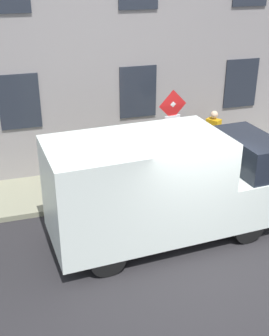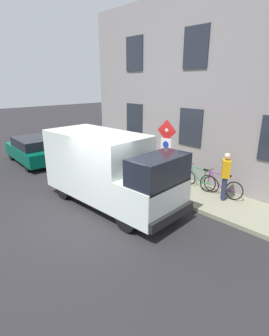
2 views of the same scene
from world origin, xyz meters
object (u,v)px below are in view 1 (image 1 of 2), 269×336
at_px(sign_post_stacked, 172,132).
at_px(pedestrian, 212,136).
at_px(bicycle_purple, 200,151).
at_px(bicycle_green, 173,155).
at_px(delivery_van, 162,185).

relative_size(sign_post_stacked, pedestrian, 1.55).
distance_m(bicycle_purple, pedestrian, 0.66).
distance_m(bicycle_purple, bicycle_green, 0.91).
relative_size(delivery_van, pedestrian, 3.16).
bearing_deg(bicycle_purple, bicycle_green, -2.55).
relative_size(bicycle_purple, bicycle_green, 1.00).
bearing_deg(bicycle_purple, sign_post_stacked, 38.92).
height_order(bicycle_purple, pedestrian, pedestrian).
bearing_deg(bicycle_green, delivery_van, 64.78).
xyz_separation_m(bicycle_green, pedestrian, (-0.23, -1.17, 0.56)).
relative_size(sign_post_stacked, bicycle_purple, 1.55).
bearing_deg(bicycle_green, sign_post_stacked, 66.00).
height_order(delivery_van, bicycle_green, delivery_van).
relative_size(delivery_van, bicycle_green, 3.17).
bearing_deg(delivery_van, sign_post_stacked, 59.83).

